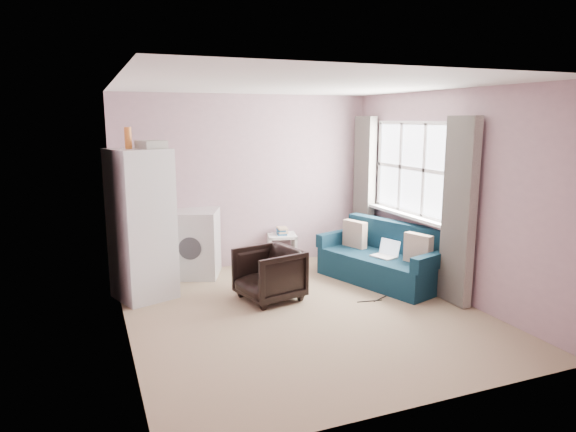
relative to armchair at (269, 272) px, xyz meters
name	(u,v)px	position (x,y,z in m)	size (l,w,h in m)	color
room	(306,203)	(0.24, -0.54, 0.90)	(3.84, 4.24, 2.54)	#9A8265
armchair	(269,272)	(0.00, 0.00, 0.00)	(0.68, 0.63, 0.70)	black
fridge	(142,224)	(-1.39, 0.64, 0.57)	(0.80, 0.80, 2.06)	#B6B6B6
washing_machine	(194,242)	(-0.63, 1.31, 0.13)	(0.84, 0.84, 0.92)	#B6B6B6
side_table	(282,247)	(0.69, 1.38, -0.08)	(0.50, 0.50, 0.57)	silver
sofa	(384,260)	(1.68, 0.10, -0.06)	(1.29, 1.90, 0.78)	#0D2E3F
window_dressing	(405,198)	(2.00, 0.16, 0.76)	(0.17, 2.62, 2.18)	white
floor_cables	(375,300)	(1.18, -0.51, -0.34)	(0.48, 0.15, 0.01)	black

